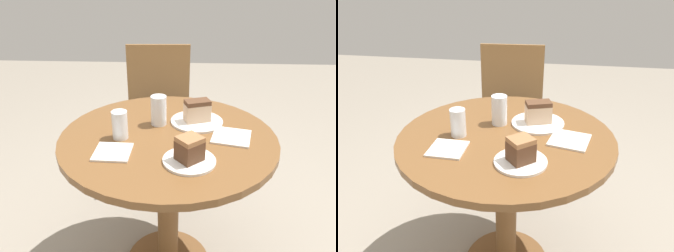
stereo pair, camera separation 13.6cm
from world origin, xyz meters
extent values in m
cylinder|color=brown|center=(0.00, 0.00, 0.38)|extent=(0.10, 0.10, 0.70)
cylinder|color=brown|center=(0.00, 0.00, 0.74)|extent=(0.91, 0.91, 0.03)
cylinder|color=olive|center=(-0.31, 0.58, 0.20)|extent=(0.04, 0.04, 0.41)
cylinder|color=olive|center=(0.11, 0.61, 0.20)|extent=(0.04, 0.04, 0.41)
cylinder|color=olive|center=(-0.33, 0.98, 0.20)|extent=(0.04, 0.04, 0.41)
cylinder|color=olive|center=(0.09, 1.00, 0.20)|extent=(0.04, 0.04, 0.41)
cube|color=#2D3342|center=(-0.11, 0.79, 0.42)|extent=(0.48, 0.46, 0.03)
cube|color=olive|center=(-0.12, 1.00, 0.68)|extent=(0.44, 0.04, 0.49)
cylinder|color=white|center=(0.09, -0.21, 0.76)|extent=(0.19, 0.19, 0.01)
cylinder|color=white|center=(0.12, 0.13, 0.76)|extent=(0.24, 0.24, 0.01)
cube|color=brown|center=(0.09, -0.21, 0.80)|extent=(0.11, 0.11, 0.07)
cube|color=#9E6B42|center=(0.09, -0.21, 0.85)|extent=(0.11, 0.11, 0.02)
cube|color=beige|center=(0.12, 0.13, 0.81)|extent=(0.13, 0.10, 0.08)
cube|color=brown|center=(0.12, 0.13, 0.85)|extent=(0.12, 0.09, 0.02)
cylinder|color=silver|center=(-0.19, -0.04, 0.80)|extent=(0.06, 0.06, 0.09)
cylinder|color=white|center=(-0.19, -0.04, 0.82)|extent=(0.06, 0.06, 0.12)
cylinder|color=silver|center=(-0.05, 0.10, 0.80)|extent=(0.06, 0.06, 0.09)
cylinder|color=white|center=(-0.05, 0.10, 0.82)|extent=(0.07, 0.07, 0.13)
cube|color=silver|center=(0.26, -0.01, 0.76)|extent=(0.18, 0.18, 0.01)
cube|color=silver|center=(-0.23, 0.10, 0.76)|extent=(0.08, 0.13, 0.00)
cube|color=silver|center=(-0.20, -0.16, 0.76)|extent=(0.14, 0.14, 0.01)
camera|label=1|loc=(0.06, -1.22, 1.39)|focal=35.00mm
camera|label=2|loc=(0.20, -1.21, 1.39)|focal=35.00mm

